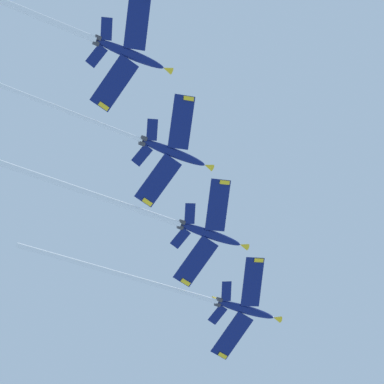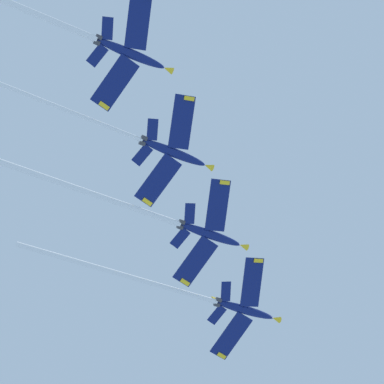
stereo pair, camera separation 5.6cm
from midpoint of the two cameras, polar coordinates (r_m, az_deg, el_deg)
jet_lead at (r=133.43m, az=0.75°, el=-8.11°), size 20.57×46.87×17.69m
jet_second at (r=125.72m, az=-3.26°, el=-1.68°), size 20.58×49.21×17.16m
jet_third at (r=123.61m, az=-3.94°, el=4.02°), size 19.65×43.61×15.52m
jet_fourth at (r=120.96m, az=-8.79°, el=12.09°), size 19.58×41.46×14.46m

